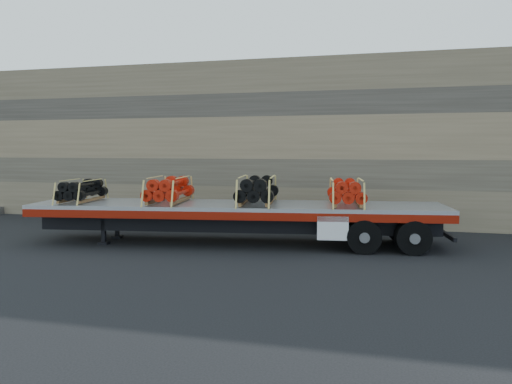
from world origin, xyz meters
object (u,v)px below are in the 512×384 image
bundle_front (82,191)px  bundle_midfront (169,190)px  bundle_rear (346,193)px  trailer (236,224)px  bundle_midrear (257,191)px

bundle_front → bundle_midfront: bearing=-0.0°
bundle_rear → bundle_front: bearing=-180.0°
trailer → bundle_rear: (3.62, 0.54, 1.10)m
bundle_front → bundle_midrear: size_ratio=0.83×
bundle_front → bundle_midrear: bundle_midrear is taller
bundle_midrear → bundle_rear: size_ratio=1.09×
bundle_midfront → bundle_rear: 6.00m
trailer → bundle_front: bundle_front is taller
trailer → bundle_midrear: (0.71, 0.11, 1.13)m
bundle_rear → bundle_midfront: bearing=-180.0°
bundle_midrear → bundle_rear: (2.91, 0.43, -0.04)m
bundle_front → bundle_midfront: size_ratio=0.86×
bundle_front → trailer: bearing=-0.0°
bundle_midfront → bundle_front: bearing=180.0°
bundle_midrear → bundle_rear: 2.94m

